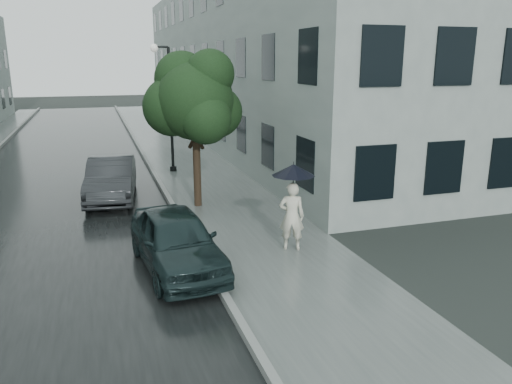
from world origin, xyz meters
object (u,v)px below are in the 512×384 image
object	(u,v)px
car_far	(111,179)
lamp_post	(167,100)
pedestrian	(292,216)
car_near	(176,240)
street_tree	(194,100)

from	to	relation	value
car_far	lamp_post	bearing A→B (deg)	63.28
pedestrian	car_near	bearing A→B (deg)	28.24
car_near	car_far	distance (m)	6.56
car_near	car_far	size ratio (longest dim) A/B	0.93
street_tree	lamp_post	world-z (taller)	lamp_post
street_tree	car_near	distance (m)	5.74
car_near	car_far	bearing A→B (deg)	94.41
street_tree	car_near	bearing A→B (deg)	-106.56
lamp_post	car_near	xyz separation A→B (m)	(-1.35, -10.23, -2.27)
street_tree	pedestrian	bearing A→B (deg)	-72.87
street_tree	lamp_post	xyz separation A→B (m)	(-0.10, 5.35, -0.40)
car_far	pedestrian	bearing A→B (deg)	-50.56
car_far	street_tree	bearing A→B (deg)	-25.11
pedestrian	car_near	distance (m)	2.88
street_tree	car_far	distance (m)	4.01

